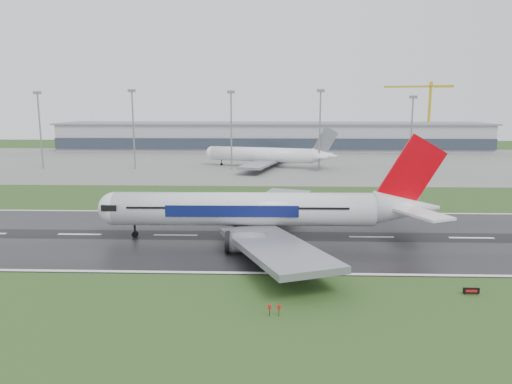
{
  "coord_description": "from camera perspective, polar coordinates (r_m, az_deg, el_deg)",
  "views": [
    {
      "loc": [
        -0.29,
        -94.74,
        26.78
      ],
      "look_at": [
        -3.87,
        12.0,
        7.0
      ],
      "focal_mm": 33.7,
      "sensor_mm": 36.0,
      "label": 1
    }
  ],
  "objects": [
    {
      "name": "main_airliner",
      "position": [
        94.86,
        1.44,
        0.37
      ],
      "size": [
        68.66,
        65.48,
        20.01
      ],
      "primitive_type": null,
      "rotation": [
        0.0,
        0.0,
        0.01
      ],
      "color": "silver",
      "rests_on": "runway"
    },
    {
      "name": "floodmast_1",
      "position": [
        203.06,
        -14.33,
        7.0
      ],
      "size": [
        0.64,
        0.64,
        31.13
      ],
      "primitive_type": "cylinder",
      "color": "gray",
      "rests_on": "ground"
    },
    {
      "name": "floodmast_3",
      "position": [
        196.0,
        7.58,
        7.11
      ],
      "size": [
        0.64,
        0.64,
        31.08
      ],
      "primitive_type": "cylinder",
      "color": "gray",
      "rests_on": "ground"
    },
    {
      "name": "tower_crane",
      "position": [
        309.47,
        19.86,
        8.59
      ],
      "size": [
        39.01,
        12.32,
        39.67
      ],
      "primitive_type": null,
      "rotation": [
        0.0,
        0.0,
        -0.26
      ],
      "color": "gold",
      "rests_on": "ground"
    },
    {
      "name": "terminal",
      "position": [
        280.4,
        1.99,
        6.54
      ],
      "size": [
        240.0,
        36.0,
        15.0
      ],
      "primitive_type": "cube",
      "color": "#93949D",
      "rests_on": "ground"
    },
    {
      "name": "parked_airliner",
      "position": [
        203.04,
        1.3,
        5.35
      ],
      "size": [
        70.25,
        67.42,
        17.05
      ],
      "primitive_type": null,
      "rotation": [
        0.0,
        0.0,
        -0.26
      ],
      "color": "white",
      "rests_on": "apron"
    },
    {
      "name": "floodmast_2",
      "position": [
        195.77,
        -2.95,
        7.11
      ],
      "size": [
        0.64,
        0.64,
        30.59
      ],
      "primitive_type": "cylinder",
      "color": "gray",
      "rests_on": "ground"
    },
    {
      "name": "apron",
      "position": [
        221.36,
        1.98,
        3.55
      ],
      "size": [
        400.0,
        130.0,
        0.08
      ],
      "primitive_type": "cube",
      "color": "slate",
      "rests_on": "ground"
    },
    {
      "name": "runway",
      "position": [
        98.43,
        2.02,
        -5.27
      ],
      "size": [
        400.0,
        45.0,
        0.1
      ],
      "primitive_type": "cube",
      "color": "black",
      "rests_on": "ground"
    },
    {
      "name": "floodmast_4",
      "position": [
        202.9,
        17.94,
        6.46
      ],
      "size": [
        0.64,
        0.64,
        28.59
      ],
      "primitive_type": "cylinder",
      "color": "gray",
      "rests_on": "ground"
    },
    {
      "name": "ground",
      "position": [
        98.45,
        2.02,
        -5.3
      ],
      "size": [
        520.0,
        520.0,
        0.0
      ],
      "primitive_type": "plane",
      "color": "#244318",
      "rests_on": "ground"
    },
    {
      "name": "runway_sign",
      "position": [
        75.96,
        24.17,
        -10.69
      ],
      "size": [
        2.3,
        0.31,
        1.04
      ],
      "primitive_type": null,
      "rotation": [
        0.0,
        0.0,
        0.02
      ],
      "color": "black",
      "rests_on": "ground"
    },
    {
      "name": "floodmast_0",
      "position": [
        217.0,
        -24.22,
        6.51
      ],
      "size": [
        0.64,
        0.64,
        30.36
      ],
      "primitive_type": "cylinder",
      "color": "gray",
      "rests_on": "ground"
    }
  ]
}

